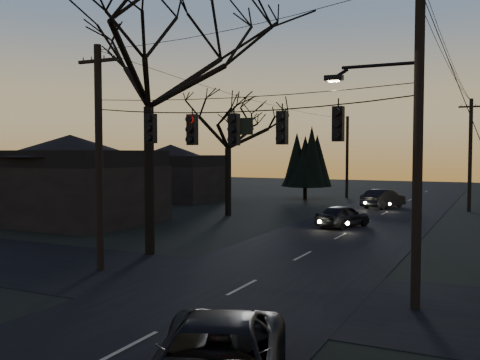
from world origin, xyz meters
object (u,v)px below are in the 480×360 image
at_px(utility_pole_right, 415,309).
at_px(sedan_oncoming_b, 383,199).
at_px(sedan_oncoming_a, 343,216).
at_px(utility_pole_far_r, 469,212).
at_px(bare_tree_left, 148,47).
at_px(utility_pole_left, 101,270).
at_px(utility_pole_far_l, 347,198).

bearing_deg(utility_pole_right, sedan_oncoming_b, 102.85).
xyz_separation_m(sedan_oncoming_a, sedan_oncoming_b, (-0.00, 12.20, 0.08)).
height_order(utility_pole_far_r, sedan_oncoming_b, utility_pole_far_r).
bearing_deg(utility_pole_far_r, sedan_oncoming_b, -176.52).
bearing_deg(sedan_oncoming_a, utility_pole_far_r, -97.20).
relative_size(utility_pole_far_r, bare_tree_left, 0.66).
height_order(utility_pole_right, utility_pole_far_r, utility_pole_right).
relative_size(utility_pole_left, sedan_oncoming_b, 1.86).
relative_size(utility_pole_left, utility_pole_far_l, 1.06).
xyz_separation_m(utility_pole_right, utility_pole_far_l, (-11.50, 36.00, 0.00)).
bearing_deg(utility_pole_far_r, utility_pole_far_l, 145.18).
relative_size(utility_pole_left, bare_tree_left, 0.66).
xyz_separation_m(utility_pole_right, sedan_oncoming_a, (-6.30, 15.41, 0.68)).
relative_size(utility_pole_far_l, bare_tree_left, 0.62).
bearing_deg(sedan_oncoming_a, utility_pole_left, 90.74).
relative_size(sedan_oncoming_a, sedan_oncoming_b, 0.87).
xyz_separation_m(utility_pole_right, utility_pole_far_r, (0.00, 28.00, 0.00)).
distance_m(utility_pole_far_l, bare_tree_left, 33.79).
bearing_deg(sedan_oncoming_b, bare_tree_left, 95.30).
xyz_separation_m(utility_pole_left, utility_pole_far_l, (0.00, 36.00, 0.00)).
height_order(utility_pole_right, sedan_oncoming_b, utility_pole_right).
relative_size(utility_pole_right, utility_pole_left, 1.18).
bearing_deg(sedan_oncoming_a, bare_tree_left, 85.14).
distance_m(utility_pole_left, sedan_oncoming_b, 28.11).
height_order(utility_pole_left, bare_tree_left, bare_tree_left).
xyz_separation_m(utility_pole_right, sedan_oncoming_b, (-6.30, 27.62, 0.75)).
height_order(utility_pole_right, sedan_oncoming_a, utility_pole_right).
bearing_deg(bare_tree_left, utility_pole_far_l, 89.67).
bearing_deg(bare_tree_left, utility_pole_right, -16.41).
bearing_deg(sedan_oncoming_a, utility_pole_far_l, -56.44).
height_order(utility_pole_far_r, utility_pole_far_l, utility_pole_far_r).
bearing_deg(sedan_oncoming_b, sedan_oncoming_a, 107.87).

